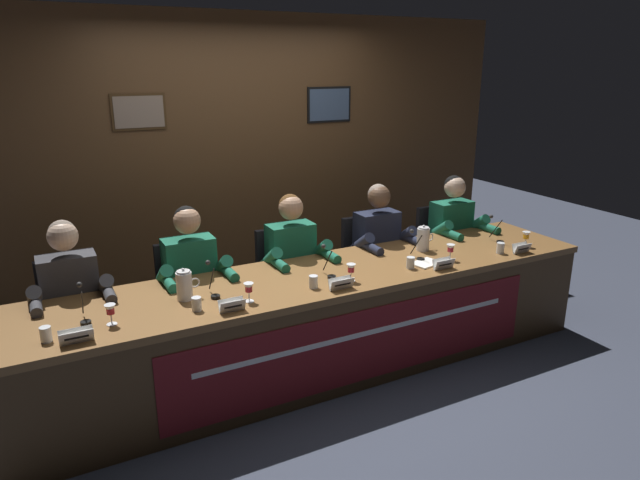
% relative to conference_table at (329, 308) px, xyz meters
% --- Properties ---
extents(ground_plane, '(12.00, 12.00, 0.00)m').
position_rel_conference_table_xyz_m(ground_plane, '(-0.00, 0.12, -0.52)').
color(ground_plane, '#383D4C').
extents(wall_back_panelled, '(5.51, 0.14, 2.60)m').
position_rel_conference_table_xyz_m(wall_back_panelled, '(-0.00, 1.68, 0.78)').
color(wall_back_panelled, brown).
rests_on(wall_back_panelled, ground_plane).
extents(conference_table, '(4.31, 0.86, 0.74)m').
position_rel_conference_table_xyz_m(conference_table, '(0.00, 0.00, 0.00)').
color(conference_table, brown).
rests_on(conference_table, ground_plane).
extents(chair_far_left, '(0.44, 0.44, 0.90)m').
position_rel_conference_table_xyz_m(chair_far_left, '(-1.61, 0.74, -0.09)').
color(chair_far_left, black).
rests_on(chair_far_left, ground_plane).
extents(panelist_far_left, '(0.51, 0.48, 1.22)m').
position_rel_conference_table_xyz_m(panelist_far_left, '(-1.61, 0.54, 0.19)').
color(panelist_far_left, black).
rests_on(panelist_far_left, ground_plane).
extents(nameplate_far_left, '(0.17, 0.06, 0.08)m').
position_rel_conference_table_xyz_m(nameplate_far_left, '(-1.64, -0.20, 0.26)').
color(nameplate_far_left, white).
rests_on(nameplate_far_left, conference_table).
extents(juice_glass_far_left, '(0.06, 0.06, 0.12)m').
position_rel_conference_table_xyz_m(juice_glass_far_left, '(-1.44, -0.05, 0.31)').
color(juice_glass_far_left, white).
rests_on(juice_glass_far_left, conference_table).
extents(water_cup_far_left, '(0.06, 0.06, 0.08)m').
position_rel_conference_table_xyz_m(water_cup_far_left, '(-1.78, -0.10, 0.26)').
color(water_cup_far_left, silver).
rests_on(water_cup_far_left, conference_table).
extents(microphone_far_left, '(0.06, 0.17, 0.22)m').
position_rel_conference_table_xyz_m(microphone_far_left, '(-1.57, 0.06, 0.30)').
color(microphone_far_left, black).
rests_on(microphone_far_left, conference_table).
extents(chair_left, '(0.44, 0.44, 0.90)m').
position_rel_conference_table_xyz_m(chair_left, '(-0.81, 0.74, -0.09)').
color(chair_left, black).
rests_on(chair_left, ground_plane).
extents(panelist_left, '(0.51, 0.48, 1.22)m').
position_rel_conference_table_xyz_m(panelist_left, '(-0.81, 0.54, 0.19)').
color(panelist_left, black).
rests_on(panelist_left, ground_plane).
extents(nameplate_left, '(0.16, 0.06, 0.08)m').
position_rel_conference_table_xyz_m(nameplate_left, '(-0.77, -0.20, 0.26)').
color(nameplate_left, white).
rests_on(nameplate_left, conference_table).
extents(juice_glass_left, '(0.06, 0.06, 0.12)m').
position_rel_conference_table_xyz_m(juice_glass_left, '(-0.63, -0.11, 0.31)').
color(juice_glass_left, white).
rests_on(juice_glass_left, conference_table).
extents(water_cup_left, '(0.06, 0.06, 0.08)m').
position_rel_conference_table_xyz_m(water_cup_left, '(-0.95, -0.08, 0.26)').
color(water_cup_left, silver).
rests_on(water_cup_left, conference_table).
extents(microphone_left, '(0.06, 0.17, 0.22)m').
position_rel_conference_table_xyz_m(microphone_left, '(-0.80, 0.09, 0.30)').
color(microphone_left, black).
rests_on(microphone_left, conference_table).
extents(chair_center, '(0.44, 0.44, 0.90)m').
position_rel_conference_table_xyz_m(chair_center, '(-0.00, 0.74, -0.09)').
color(chair_center, black).
rests_on(chair_center, ground_plane).
extents(panelist_center, '(0.51, 0.48, 1.22)m').
position_rel_conference_table_xyz_m(panelist_center, '(-0.00, 0.54, 0.19)').
color(panelist_center, black).
rests_on(panelist_center, ground_plane).
extents(nameplate_center, '(0.17, 0.06, 0.08)m').
position_rel_conference_table_xyz_m(nameplate_center, '(-0.01, -0.20, 0.26)').
color(nameplate_center, white).
rests_on(nameplate_center, conference_table).
extents(juice_glass_center, '(0.06, 0.06, 0.12)m').
position_rel_conference_table_xyz_m(juice_glass_center, '(0.12, -0.10, 0.31)').
color(juice_glass_center, white).
rests_on(juice_glass_center, conference_table).
extents(water_cup_center, '(0.06, 0.06, 0.08)m').
position_rel_conference_table_xyz_m(water_cup_center, '(-0.17, -0.09, 0.26)').
color(water_cup_center, silver).
rests_on(water_cup_center, conference_table).
extents(microphone_center, '(0.06, 0.17, 0.22)m').
position_rel_conference_table_xyz_m(microphone_center, '(0.02, 0.05, 0.30)').
color(microphone_center, black).
rests_on(microphone_center, conference_table).
extents(chair_right, '(0.44, 0.44, 0.90)m').
position_rel_conference_table_xyz_m(chair_right, '(0.80, 0.74, -0.09)').
color(chair_right, black).
rests_on(chair_right, ground_plane).
extents(panelist_right, '(0.51, 0.48, 1.22)m').
position_rel_conference_table_xyz_m(panelist_right, '(0.80, 0.54, 0.19)').
color(panelist_right, black).
rests_on(panelist_right, ground_plane).
extents(nameplate_right, '(0.16, 0.06, 0.08)m').
position_rel_conference_table_xyz_m(nameplate_right, '(0.83, -0.21, 0.26)').
color(nameplate_right, white).
rests_on(nameplate_right, conference_table).
extents(juice_glass_right, '(0.06, 0.06, 0.12)m').
position_rel_conference_table_xyz_m(juice_glass_right, '(1.00, -0.08, 0.31)').
color(juice_glass_right, white).
rests_on(juice_glass_right, conference_table).
extents(water_cup_right, '(0.06, 0.06, 0.08)m').
position_rel_conference_table_xyz_m(water_cup_right, '(0.63, -0.08, 0.26)').
color(water_cup_right, silver).
rests_on(water_cup_right, conference_table).
extents(microphone_right, '(0.06, 0.17, 0.22)m').
position_rel_conference_table_xyz_m(microphone_right, '(0.80, 0.06, 0.30)').
color(microphone_right, black).
rests_on(microphone_right, conference_table).
extents(chair_far_right, '(0.44, 0.44, 0.90)m').
position_rel_conference_table_xyz_m(chair_far_right, '(1.60, 0.74, -0.09)').
color(chair_far_right, black).
rests_on(chair_far_right, ground_plane).
extents(panelist_far_right, '(0.51, 0.48, 1.22)m').
position_rel_conference_table_xyz_m(panelist_far_right, '(1.60, 0.54, 0.19)').
color(panelist_far_right, black).
rests_on(panelist_far_right, ground_plane).
extents(nameplate_far_right, '(0.16, 0.06, 0.08)m').
position_rel_conference_table_xyz_m(nameplate_far_right, '(1.61, -0.21, 0.26)').
color(nameplate_far_right, white).
rests_on(nameplate_far_right, conference_table).
extents(juice_glass_far_right, '(0.06, 0.06, 0.12)m').
position_rel_conference_table_xyz_m(juice_glass_far_right, '(1.77, -0.10, 0.31)').
color(juice_glass_far_right, white).
rests_on(juice_glass_far_right, conference_table).
extents(water_cup_far_right, '(0.06, 0.06, 0.08)m').
position_rel_conference_table_xyz_m(water_cup_far_right, '(1.46, -0.13, 0.26)').
color(water_cup_far_right, silver).
rests_on(water_cup_far_right, conference_table).
extents(microphone_far_right, '(0.06, 0.17, 0.22)m').
position_rel_conference_table_xyz_m(microphone_far_right, '(1.65, 0.10, 0.30)').
color(microphone_far_right, black).
rests_on(microphone_far_right, conference_table).
extents(water_pitcher_left_side, '(0.15, 0.10, 0.21)m').
position_rel_conference_table_xyz_m(water_pitcher_left_side, '(-0.97, 0.12, 0.32)').
color(water_pitcher_left_side, silver).
rests_on(water_pitcher_left_side, conference_table).
extents(water_pitcher_right_side, '(0.15, 0.10, 0.21)m').
position_rel_conference_table_xyz_m(water_pitcher_right_side, '(0.97, 0.21, 0.32)').
color(water_pitcher_right_side, silver).
rests_on(water_pitcher_right_side, conference_table).
extents(document_stack_right, '(0.24, 0.19, 0.01)m').
position_rel_conference_table_xyz_m(document_stack_right, '(0.79, -0.06, 0.23)').
color(document_stack_right, white).
rests_on(document_stack_right, conference_table).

